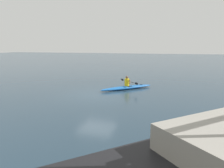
# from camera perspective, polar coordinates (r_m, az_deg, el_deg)

# --- Properties ---
(ground_plane) EXTENTS (160.00, 160.00, 0.00)m
(ground_plane) POSITION_cam_1_polar(r_m,az_deg,el_deg) (14.58, -4.17, -2.86)
(ground_plane) COLOR #233847
(kayak) EXTENTS (3.54, 3.70, 0.27)m
(kayak) POSITION_cam_1_polar(r_m,az_deg,el_deg) (16.26, 4.08, -0.98)
(kayak) COLOR #1959A5
(kayak) RESTS_ON ground
(kayaker) EXTENTS (1.78, 1.69, 0.78)m
(kayaker) POSITION_cam_1_polar(r_m,az_deg,el_deg) (16.18, 4.14, 0.64)
(kayaker) COLOR yellow
(kayaker) RESTS_ON kayak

